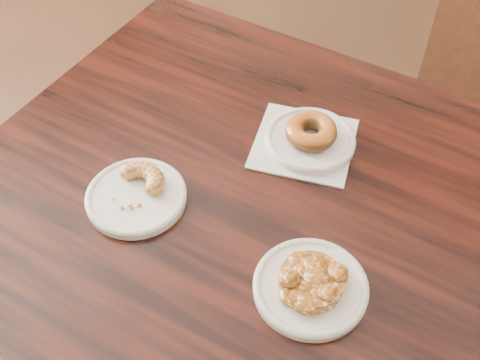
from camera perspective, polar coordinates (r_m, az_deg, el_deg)
The scene contains 9 objects.
floor at distance 1.73m, azimuth 0.40°, elevation -12.48°, with size 5.00×5.00×0.00m, color black.
cafe_table at distance 1.29m, azimuth -0.45°, elevation -13.65°, with size 0.96×0.96×0.75m, color black.
napkin at distance 1.08m, azimuth 6.07°, elevation 3.47°, with size 0.17×0.17×0.00m, color silver.
plate_donut at distance 1.07m, azimuth 6.65°, elevation 3.76°, with size 0.16×0.16×0.01m, color silver.
plate_cruller at distance 1.00m, azimuth -9.81°, elevation -1.62°, with size 0.17×0.17×0.01m, color white.
plate_fritter at distance 0.89m, azimuth 6.70°, elevation -10.09°, with size 0.17×0.17×0.01m, color silver.
glazed_donut at distance 1.06m, azimuth 6.76°, elevation 4.61°, with size 0.09×0.09×0.03m, color #934315.
apple_fritter at distance 0.87m, azimuth 6.82°, elevation -9.37°, with size 0.13×0.13×0.03m, color #472407, non-canonical shape.
cruller_fragment at distance 0.98m, azimuth -9.95°, elevation -0.89°, with size 0.10×0.10×0.03m, color #5D3412, non-canonical shape.
Camera 1 is at (0.36, -0.75, 1.52)m, focal length 45.00 mm.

